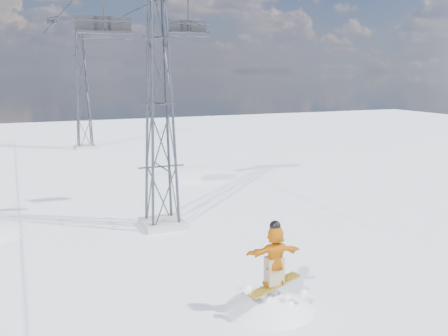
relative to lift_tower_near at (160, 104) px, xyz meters
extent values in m
plane|color=white|center=(-0.80, -8.00, -5.47)|extent=(120.00, 120.00, 0.00)
sphere|color=white|center=(5.20, 10.00, -14.97)|extent=(20.00, 20.00, 20.00)
cube|color=#999999|center=(0.00, 0.00, -5.32)|extent=(1.80, 1.80, 0.30)
cube|color=#999999|center=(0.00, 25.00, -5.32)|extent=(1.80, 1.80, 0.30)
cube|color=#33353C|center=(0.00, 25.00, 5.78)|extent=(5.00, 0.35, 0.35)
cube|color=#33353C|center=(-2.20, 25.00, 5.58)|extent=(0.80, 0.25, 0.50)
cube|color=#33353C|center=(2.20, 25.00, 5.58)|extent=(0.80, 0.25, 0.50)
cylinder|color=black|center=(-2.20, 11.50, 5.38)|extent=(0.06, 51.00, 0.06)
cylinder|color=black|center=(2.20, 11.50, 5.38)|extent=(0.06, 51.00, 0.06)
cube|color=gold|center=(0.68, -9.17, -4.60)|extent=(1.82, 0.80, 0.26)
imported|color=orange|center=(0.68, -9.17, -3.71)|extent=(1.66, 0.70, 1.74)
cube|color=#8F7E58|center=(0.68, -9.17, -4.18)|extent=(0.53, 0.42, 0.80)
sphere|color=black|center=(0.68, -9.17, -2.86)|extent=(0.32, 0.32, 0.32)
cylinder|color=black|center=(-2.20, -0.11, 4.15)|extent=(0.09, 0.09, 2.46)
cube|color=black|center=(-2.20, -0.11, 2.92)|extent=(2.24, 0.50, 0.09)
cube|color=black|center=(-2.20, 0.14, 3.26)|extent=(2.24, 0.07, 0.62)
cylinder|color=black|center=(-2.20, -0.39, 2.64)|extent=(2.24, 0.07, 0.07)
cylinder|color=black|center=(-2.20, -0.44, 3.31)|extent=(2.24, 0.06, 0.06)
cylinder|color=black|center=(2.20, 2.50, 4.31)|extent=(0.08, 0.08, 2.14)
cube|color=black|center=(2.20, 2.50, 3.25)|extent=(1.94, 0.44, 0.08)
cube|color=black|center=(2.20, 2.71, 3.54)|extent=(1.94, 0.06, 0.53)
cylinder|color=black|center=(2.20, 2.25, 3.00)|extent=(1.94, 0.06, 0.06)
cylinder|color=black|center=(2.20, 2.20, 3.59)|extent=(1.94, 0.05, 0.05)
camera|label=1|loc=(-5.83, -20.86, 1.39)|focal=40.00mm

